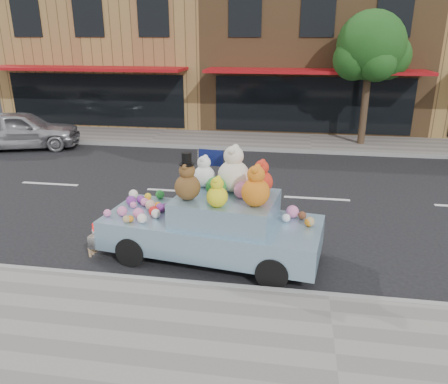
# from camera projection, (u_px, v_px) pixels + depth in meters

# --- Properties ---
(ground) EXTENTS (120.00, 120.00, 0.00)m
(ground) POSITION_uv_depth(u_px,v_px,m) (317.00, 199.00, 12.13)
(ground) COLOR black
(ground) RESTS_ON ground
(near_sidewalk) EXTENTS (60.00, 3.00, 0.12)m
(near_sidewalk) POSITION_uv_depth(u_px,v_px,m) (335.00, 357.00, 6.07)
(near_sidewalk) COLOR gray
(near_sidewalk) RESTS_ON ground
(far_sidewalk) EXTENTS (60.00, 3.00, 0.12)m
(far_sidewalk) POSITION_uv_depth(u_px,v_px,m) (311.00, 143.00, 18.15)
(far_sidewalk) COLOR gray
(far_sidewalk) RESTS_ON ground
(near_kerb) EXTENTS (60.00, 0.12, 0.13)m
(near_kerb) POSITION_uv_depth(u_px,v_px,m) (328.00, 297.00, 7.46)
(near_kerb) COLOR gray
(near_kerb) RESTS_ON ground
(far_kerb) EXTENTS (60.00, 0.12, 0.13)m
(far_kerb) POSITION_uv_depth(u_px,v_px,m) (312.00, 152.00, 16.75)
(far_kerb) COLOR gray
(far_kerb) RESTS_ON ground
(storefront_left) EXTENTS (10.00, 9.80, 7.30)m
(storefront_left) POSITION_uv_depth(u_px,v_px,m) (124.00, 48.00, 23.51)
(storefront_left) COLOR olive
(storefront_left) RESTS_ON ground
(storefront_mid) EXTENTS (10.00, 9.80, 7.30)m
(storefront_mid) POSITION_uv_depth(u_px,v_px,m) (313.00, 49.00, 22.01)
(storefront_mid) COLOR brown
(storefront_mid) RESTS_ON ground
(street_tree) EXTENTS (3.00, 2.70, 5.22)m
(street_tree) POSITION_uv_depth(u_px,v_px,m) (371.00, 52.00, 16.66)
(street_tree) COLOR #38281C
(street_tree) RESTS_ON ground
(car_silver) EXTENTS (4.76, 3.02, 1.51)m
(car_silver) POSITION_uv_depth(u_px,v_px,m) (21.00, 130.00, 17.25)
(car_silver) COLOR #A7A6AB
(car_silver) RESTS_ON ground
(art_car) EXTENTS (4.68, 2.33, 2.28)m
(art_car) POSITION_uv_depth(u_px,v_px,m) (214.00, 220.00, 8.67)
(art_car) COLOR black
(art_car) RESTS_ON ground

